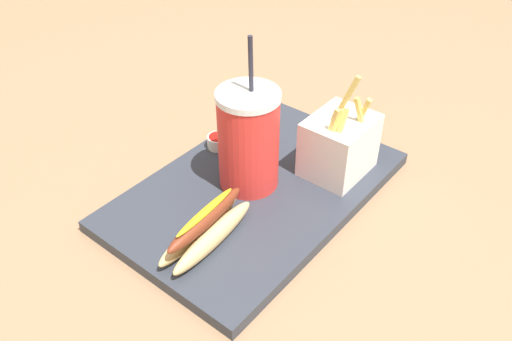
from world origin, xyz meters
TOP-DOWN VIEW (x-y plane):
  - ground_plane at (0.00, 0.00)m, footprint 2.40×2.40m
  - food_tray at (0.00, 0.00)m, footprint 0.46×0.30m
  - soda_cup at (0.00, 0.01)m, footprint 0.10×0.10m
  - fries_basket at (0.12, -0.08)m, footprint 0.11×0.09m
  - hot_dog_1 at (-0.14, -0.02)m, footprint 0.17×0.06m
  - ketchup_cup_1 at (0.04, 0.12)m, footprint 0.04×0.04m

SIDE VIEW (x-z plane):
  - ground_plane at x=0.00m, z-range -0.02..0.00m
  - food_tray at x=0.00m, z-range 0.00..0.02m
  - ketchup_cup_1 at x=0.04m, z-range 0.02..0.04m
  - hot_dog_1 at x=-0.14m, z-range 0.01..0.07m
  - fries_basket at x=0.12m, z-range -0.02..0.16m
  - soda_cup at x=0.00m, z-range -0.02..0.23m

